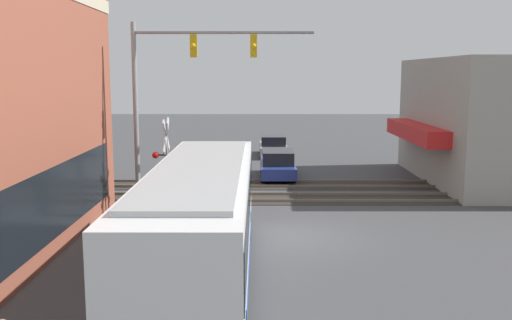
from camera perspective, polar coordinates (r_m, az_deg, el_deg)
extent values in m
plane|color=#424244|center=(19.98, 3.88, -7.65)|extent=(120.00, 120.00, 0.00)
cube|color=black|center=(18.51, -19.66, -4.03)|extent=(12.17, 0.12, 2.20)
cube|color=red|center=(30.74, 15.70, 2.73)|extent=(8.02, 1.20, 0.80)
cube|color=white|center=(15.38, -5.50, -5.83)|extent=(12.16, 2.55, 2.69)
cube|color=black|center=(15.28, -5.53, -4.36)|extent=(11.92, 2.59, 1.13)
cube|color=#194CA5|center=(15.71, -5.44, -9.98)|extent=(11.92, 2.58, 0.24)
cube|color=#A5A8AA|center=(15.09, -5.58, -0.66)|extent=(10.34, 2.17, 0.12)
cylinder|color=black|center=(19.44, -4.34, -6.59)|extent=(1.00, 2.57, 1.00)
cylinder|color=gray|center=(23.93, -11.92, 4.20)|extent=(0.20, 0.20, 7.64)
cylinder|color=gray|center=(23.44, -3.27, 12.66)|extent=(0.16, 7.25, 0.16)
cube|color=gold|center=(23.51, -6.26, 11.27)|extent=(0.30, 0.27, 0.90)
sphere|color=yellow|center=(23.34, -6.30, 11.28)|extent=(0.20, 0.20, 0.20)
cube|color=gold|center=(23.37, -0.24, 11.33)|extent=(0.30, 0.27, 0.90)
sphere|color=yellow|center=(23.20, -0.24, 11.35)|extent=(0.20, 0.20, 0.20)
cylinder|color=gray|center=(23.66, -8.89, -0.69)|extent=(0.14, 0.14, 3.60)
cube|color=white|center=(23.49, -8.97, 2.44)|extent=(1.41, 0.06, 1.41)
cube|color=white|center=(23.49, -8.97, 2.44)|extent=(1.41, 0.06, 1.41)
cylinder|color=#38383A|center=(23.59, -8.92, 0.50)|extent=(0.08, 0.90, 0.08)
sphere|color=red|center=(23.47, -7.86, 0.49)|extent=(0.28, 0.28, 0.28)
sphere|color=red|center=(23.62, -10.02, 0.49)|extent=(0.28, 0.28, 0.28)
cube|color=#332D28|center=(25.78, 3.02, -3.87)|extent=(2.60, 60.00, 0.03)
cube|color=#6B6056|center=(25.07, 3.10, -4.09)|extent=(0.07, 60.00, 0.15)
cube|color=#6B6056|center=(26.47, 2.94, -3.41)|extent=(0.07, 60.00, 0.15)
cube|color=#332D28|center=(28.91, 2.70, -2.50)|extent=(2.60, 60.00, 0.03)
cube|color=#6B6056|center=(28.19, 2.76, -2.66)|extent=(0.07, 60.00, 0.15)
cube|color=#6B6056|center=(29.60, 2.64, -2.11)|extent=(0.07, 60.00, 0.15)
cube|color=navy|center=(30.83, 2.16, -0.78)|extent=(4.78, 1.80, 0.59)
cube|color=black|center=(30.50, 2.19, 0.34)|extent=(2.63, 1.62, 0.69)
cylinder|color=black|center=(32.33, 2.07, -0.75)|extent=(0.64, 1.82, 0.64)
cylinder|color=black|center=(29.41, 2.26, -1.69)|extent=(0.64, 1.82, 0.64)
cube|color=#B7B7BC|center=(39.14, 1.73, 1.19)|extent=(4.30, 1.80, 0.52)
cube|color=black|center=(38.86, 1.74, 2.00)|extent=(2.36, 1.62, 0.64)
cylinder|color=black|center=(40.49, 1.67, 1.16)|extent=(0.64, 1.82, 0.64)
cylinder|color=black|center=(37.85, 1.78, 0.63)|extent=(0.64, 1.82, 0.64)
cylinder|color=#2D3351|center=(23.14, -9.26, -4.48)|extent=(0.28, 0.28, 0.77)
cylinder|color=#195933|center=(22.99, -9.30, -2.76)|extent=(0.34, 0.34, 0.64)
sphere|color=tan|center=(22.91, -9.33, -1.72)|extent=(0.21, 0.21, 0.21)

